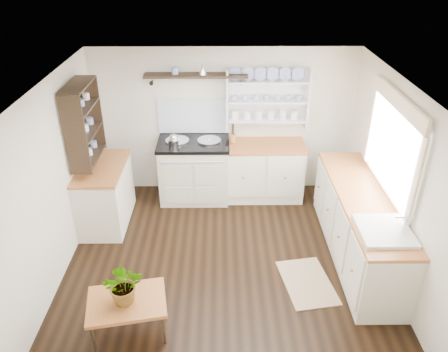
{
  "coord_description": "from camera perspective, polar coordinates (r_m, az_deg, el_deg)",
  "views": [
    {
      "loc": [
        -0.05,
        -4.43,
        3.69
      ],
      "look_at": [
        -0.01,
        0.25,
        1.1
      ],
      "focal_mm": 35.0,
      "sensor_mm": 36.0,
      "label": 1
    }
  ],
  "objects": [
    {
      "name": "ceiling",
      "position": [
        4.64,
        0.16,
        11.55
      ],
      "size": [
        4.0,
        3.8,
        0.01
      ],
      "primitive_type": "cube",
      "color": "white",
      "rests_on": "wall_back"
    },
    {
      "name": "high_shelf",
      "position": [
        6.47,
        -3.67,
        12.91
      ],
      "size": [
        1.5,
        0.29,
        0.16
      ],
      "color": "black",
      "rests_on": "wall_back"
    },
    {
      "name": "floor_rug",
      "position": [
        5.52,
        10.79,
        -13.5
      ],
      "size": [
        0.68,
        0.93,
        0.02
      ],
      "primitive_type": "cube",
      "rotation": [
        0.0,
        0.0,
        0.16
      ],
      "color": "olive",
      "rests_on": "floor"
    },
    {
      "name": "aga_cooker",
      "position": [
        6.81,
        -3.9,
        0.87
      ],
      "size": [
        1.08,
        0.75,
        1.0
      ],
      "color": "beige",
      "rests_on": "floor"
    },
    {
      "name": "plate_rack",
      "position": [
        6.68,
        5.63,
        10.18
      ],
      "size": [
        1.2,
        0.22,
        0.9
      ],
      "color": "white",
      "rests_on": "wall_back"
    },
    {
      "name": "left_cabinets",
      "position": [
        6.45,
        -15.26,
        -2.25
      ],
      "size": [
        0.62,
        1.13,
        0.9
      ],
      "color": "white",
      "rests_on": "floor"
    },
    {
      "name": "center_table",
      "position": [
        4.75,
        -12.56,
        -15.99
      ],
      "size": [
        0.88,
        0.7,
        0.43
      ],
      "rotation": [
        0.0,
        0.0,
        0.18
      ],
      "color": "brown",
      "rests_on": "floor"
    },
    {
      "name": "window",
      "position": [
        5.43,
        21.21,
        3.87
      ],
      "size": [
        0.08,
        1.55,
        1.22
      ],
      "color": "white",
      "rests_on": "wall_right"
    },
    {
      "name": "wall_left",
      "position": [
        5.46,
        -21.33,
        -0.9
      ],
      "size": [
        0.02,
        3.8,
        2.3
      ],
      "primitive_type": "cube",
      "color": "beige",
      "rests_on": "ground"
    },
    {
      "name": "belfast_sink",
      "position": [
        5.07,
        20.01,
        -7.82
      ],
      "size": [
        0.55,
        0.6,
        0.45
      ],
      "color": "white",
      "rests_on": "right_cabinets"
    },
    {
      "name": "right_cabinets",
      "position": [
        5.83,
        17.17,
        -6.16
      ],
      "size": [
        0.62,
        2.43,
        0.9
      ],
      "color": "white",
      "rests_on": "floor"
    },
    {
      "name": "utensil_crock",
      "position": [
        6.69,
        1.07,
        4.98
      ],
      "size": [
        0.11,
        0.11,
        0.13
      ],
      "primitive_type": "cylinder",
      "color": "brown",
      "rests_on": "back_cabinets"
    },
    {
      "name": "back_cabinets",
      "position": [
        6.87,
        4.99,
        0.8
      ],
      "size": [
        1.27,
        0.63,
        0.9
      ],
      "color": "white",
      "rests_on": "floor"
    },
    {
      "name": "wall_right",
      "position": [
        5.5,
        21.45,
        -0.71
      ],
      "size": [
        0.02,
        3.8,
        2.3
      ],
      "primitive_type": "cube",
      "color": "beige",
      "rests_on": "ground"
    },
    {
      "name": "potted_plant",
      "position": [
        4.57,
        -12.92,
        -13.61
      ],
      "size": [
        0.46,
        0.41,
        0.44
      ],
      "primitive_type": "imported",
      "rotation": [
        0.0,
        0.0,
        0.19
      ],
      "color": "#3F7233",
      "rests_on": "center_table"
    },
    {
      "name": "left_shelving",
      "position": [
        6.01,
        -17.89,
        6.68
      ],
      "size": [
        0.28,
        0.8,
        1.05
      ],
      "primitive_type": "cube",
      "color": "black",
      "rests_on": "wall_left"
    },
    {
      "name": "wall_back",
      "position": [
        6.82,
        -0.04,
        7.09
      ],
      "size": [
        4.0,
        0.02,
        2.3
      ],
      "primitive_type": "cube",
      "color": "beige",
      "rests_on": "ground"
    },
    {
      "name": "floor",
      "position": [
        5.76,
        0.13,
        -10.84
      ],
      "size": [
        4.0,
        3.8,
        0.01
      ],
      "primitive_type": "cube",
      "color": "black",
      "rests_on": "ground"
    },
    {
      "name": "kettle",
      "position": [
        6.49,
        -6.59,
        4.58
      ],
      "size": [
        0.17,
        0.17,
        0.21
      ],
      "primitive_type": null,
      "color": "silver",
      "rests_on": "aga_cooker"
    }
  ]
}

